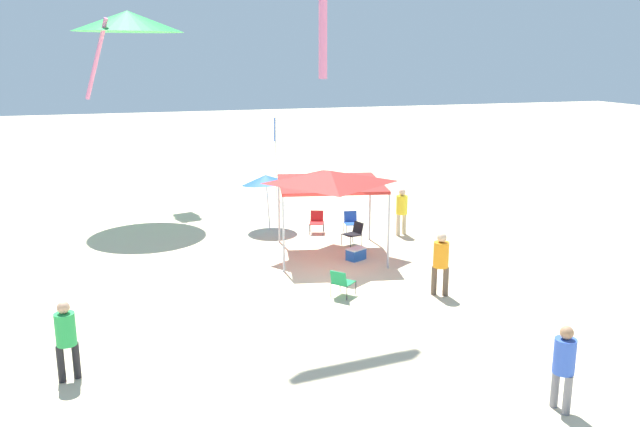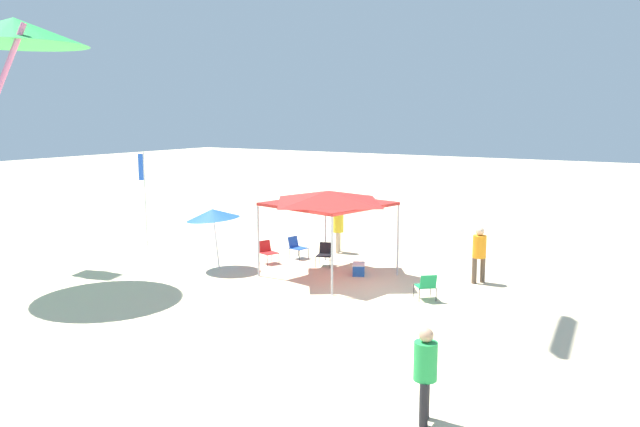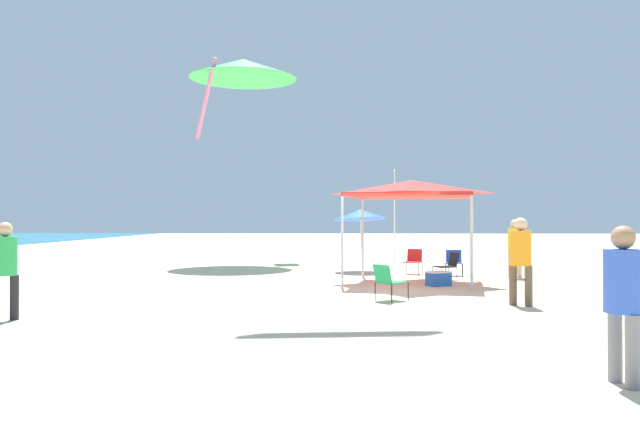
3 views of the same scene
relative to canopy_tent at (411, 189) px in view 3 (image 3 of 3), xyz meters
The scene contains 14 objects.
ground 3.26m from the canopy_tent, 156.16° to the left, with size 120.00×120.00×0.10m, color beige.
canopy_tent is the anchor object (origin of this frame).
beach_umbrella 4.22m from the canopy_tent, 18.67° to the left, with size 1.90×1.89×2.27m.
folding_chair_right_of_tent 3.64m from the canopy_tent, 34.22° to the right, with size 0.70×0.62×0.82m.
folding_chair_near_cooler 2.63m from the canopy_tent, 54.44° to the right, with size 0.69×0.76×0.82m.
folding_chair_left_of_tent 4.62m from the canopy_tent, 166.41° to the left, with size 0.80×0.81×0.82m.
folding_chair_facing_ocean 3.62m from the canopy_tent, ahead, with size 0.76×0.70×0.82m.
cooler_box 2.67m from the canopy_tent, 142.14° to the right, with size 0.65×0.74×0.40m.
banner_flag 9.09m from the canopy_tent, ahead, with size 0.36×0.06×3.93m.
person_by_tent 5.21m from the canopy_tent, 159.07° to the right, with size 0.44×0.44×1.85m.
person_beachcomber 10.69m from the canopy_tent, 130.44° to the left, with size 0.42×0.46×1.77m.
person_near_umbrella 4.03m from the canopy_tent, 64.90° to the right, with size 0.43×0.46×1.80m.
person_far_stroller 11.15m from the canopy_tent, behind, with size 0.46×0.42×1.75m.
kite_delta_green 11.02m from the canopy_tent, 38.30° to the left, with size 6.20×6.20×3.40m.
Camera 3 is at (-16.35, 1.27, 1.83)m, focal length 35.43 mm.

